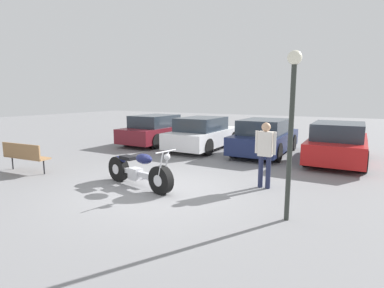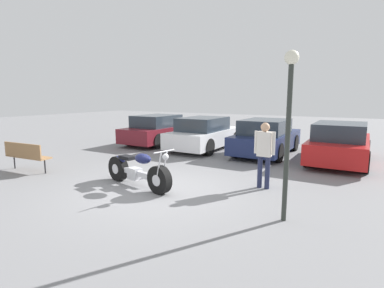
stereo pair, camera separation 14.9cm
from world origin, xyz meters
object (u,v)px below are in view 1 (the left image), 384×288
object	(u,v)px
motorcycle	(138,171)
person_standing	(265,150)
parked_car_red	(338,143)
parked_car_navy	(265,137)
lamp_post	(292,111)
parked_car_white	(203,134)
parked_car_maroon	(157,130)
park_bench	(24,155)

from	to	relation	value
motorcycle	person_standing	xyz separation A→B (m)	(2.83, 1.48, 0.56)
motorcycle	parked_car_red	world-z (taller)	parked_car_red
parked_car_navy	lamp_post	bearing A→B (deg)	-70.45
parked_car_white	parked_car_red	distance (m)	5.26
parked_car_maroon	parked_car_red	distance (m)	7.90
park_bench	parked_car_red	bearing A→B (deg)	37.57
parked_car_red	lamp_post	size ratio (longest dim) A/B	1.37
parked_car_maroon	parked_car_white	bearing A→B (deg)	-5.29
motorcycle	parked_car_red	xyz separation A→B (m)	(4.19, 5.70, 0.25)
parked_car_red	person_standing	distance (m)	4.45
parked_car_navy	lamp_post	distance (m)	6.70
park_bench	person_standing	size ratio (longest dim) A/B	1.00
motorcycle	parked_car_navy	world-z (taller)	parked_car_navy
parked_car_navy	park_bench	size ratio (longest dim) A/B	2.53
motorcycle	park_bench	xyz separation A→B (m)	(-3.91, -0.53, 0.13)
parked_car_white	lamp_post	bearing A→B (deg)	-51.01
parked_car_maroon	person_standing	size ratio (longest dim) A/B	2.54
motorcycle	park_bench	bearing A→B (deg)	-172.22
parked_car_maroon	parked_car_red	world-z (taller)	same
parked_car_navy	park_bench	distance (m)	8.46
motorcycle	parked_car_red	distance (m)	7.08
parked_car_white	motorcycle	bearing A→B (deg)	-79.35
parked_car_white	lamp_post	size ratio (longest dim) A/B	1.37
parked_car_white	parked_car_navy	size ratio (longest dim) A/B	1.00
motorcycle	person_standing	size ratio (longest dim) A/B	1.42
parked_car_maroon	person_standing	bearing A→B (deg)	-34.36
person_standing	parked_car_navy	bearing A→B (deg)	105.93
parked_car_maroon	parked_car_white	size ratio (longest dim) A/B	1.00
parked_car_navy	parked_car_red	world-z (taller)	same
motorcycle	parked_car_maroon	size ratio (longest dim) A/B	0.56
lamp_post	person_standing	xyz separation A→B (m)	(-0.93, 1.74, -1.05)
parked_car_red	motorcycle	bearing A→B (deg)	-126.33
parked_car_navy	parked_car_maroon	bearing A→B (deg)	179.76
parked_car_maroon	parked_car_navy	xyz separation A→B (m)	(5.26, -0.02, 0.00)
parked_car_maroon	parked_car_navy	size ratio (longest dim) A/B	1.00
lamp_post	person_standing	distance (m)	2.24
motorcycle	person_standing	bearing A→B (deg)	27.61
parked_car_maroon	person_standing	world-z (taller)	person_standing
lamp_post	parked_car_red	bearing A→B (deg)	85.81
parked_car_maroon	lamp_post	distance (m)	9.80
parked_car_navy	person_standing	world-z (taller)	person_standing
lamp_post	parked_car_white	bearing A→B (deg)	128.99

